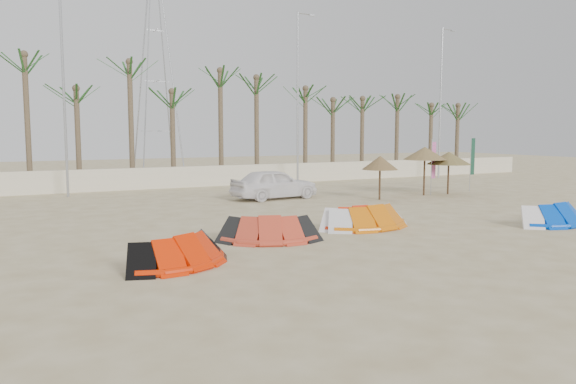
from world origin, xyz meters
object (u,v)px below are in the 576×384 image
kite_red_left (177,249)px  kite_blue (548,213)px  kite_red_mid (265,227)px  parasol_left (380,163)px  kite_orange (365,215)px  parasol_right (449,158)px  parasol_mid (425,153)px  kite_red_right (354,217)px  car (274,184)px

kite_red_left → kite_blue: same height
kite_red_mid → kite_blue: (10.84, -2.07, 0.00)m
kite_blue → parasol_left: (-1.05, 9.09, 1.47)m
kite_orange → kite_blue: bearing=-22.9°
kite_red_left → parasol_right: bearing=26.9°
kite_red_mid → parasol_mid: (13.10, 7.47, 1.88)m
kite_red_right → kite_orange: size_ratio=0.80×
parasol_mid → car: (-7.98, 2.31, -1.51)m
kite_red_mid → kite_blue: bearing=-10.8°
kite_red_left → parasol_right: 20.39m
kite_red_mid → kite_red_right: (3.84, 0.58, -0.00)m
kite_red_left → kite_red_right: same height
kite_orange → parasol_right: (10.32, 6.63, 1.59)m
kite_red_mid → kite_red_left: bearing=-151.2°
kite_blue → parasol_mid: bearing=76.6°
kite_red_mid → kite_orange: 4.41m
kite_red_left → parasol_left: (13.24, 8.93, 1.47)m
parasol_mid → car: size_ratio=0.58×
kite_red_left → car: (8.58, 11.68, 0.36)m
kite_red_right → kite_blue: bearing=-20.7°
kite_red_right → parasol_mid: size_ratio=1.14×
kite_red_mid → kite_orange: size_ratio=0.94×
kite_red_right → kite_red_mid: bearing=-171.4°
kite_orange → parasol_mid: 11.24m
kite_red_mid → car: 11.05m
parasol_mid → car: bearing=163.9°
kite_red_left → car: bearing=53.7°
kite_red_right → parasol_mid: 11.70m
car → kite_orange: bearing=170.1°
kite_blue → kite_red_left: bearing=179.3°
kite_red_right → parasol_right: (10.83, 6.71, 1.59)m
parasol_left → parasol_mid: 3.37m
kite_orange → kite_blue: size_ratio=1.14×
kite_red_left → kite_blue: bearing=-0.7°
kite_red_mid → car: (5.13, 9.78, 0.36)m
kite_blue → car: size_ratio=0.72×
parasol_mid → kite_blue: bearing=-103.4°
parasol_left → car: 5.52m
kite_red_right → kite_blue: (7.00, -2.65, 0.00)m
car → parasol_right: bearing=-109.7°
kite_red_left → kite_red_mid: 3.95m
kite_red_left → kite_red_mid: size_ratio=1.00×
kite_red_left → kite_red_right: 7.71m
car → parasol_left: bearing=-125.7°
kite_red_right → parasol_right: bearing=31.8°
kite_red_left → kite_orange: bearing=18.2°
kite_red_right → kite_orange: bearing=9.6°
kite_red_left → parasol_right: parasol_right is taller
kite_orange → parasol_right: 12.36m
kite_red_mid → kite_blue: same height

